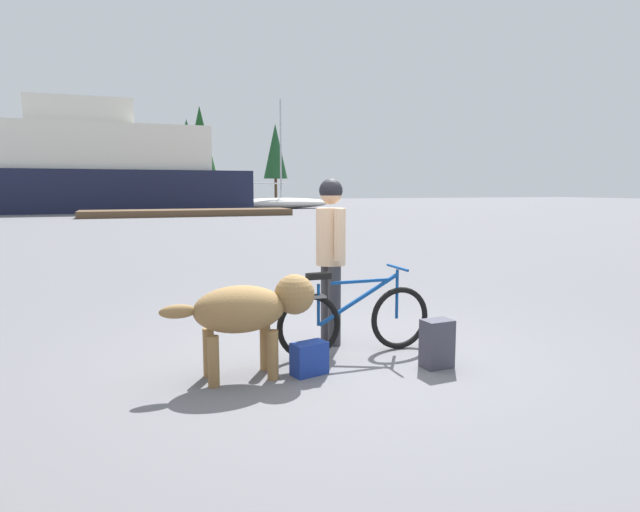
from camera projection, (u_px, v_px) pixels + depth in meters
ground_plane at (342, 355)px, 5.50m from camera, size 160.00×160.00×0.00m
bicycle at (354, 319)px, 5.51m from camera, size 1.68×0.44×0.89m
person_cyclist at (331, 244)px, 5.83m from camera, size 0.32×0.53×1.80m
dog at (250, 309)px, 4.81m from camera, size 1.38×0.49×0.91m
backpack at (437, 343)px, 5.12m from camera, size 0.29×0.22×0.46m
handbag_pannier at (309, 358)px, 4.92m from camera, size 0.35×0.25×0.30m
dock_pier at (189, 213)px, 33.29m from camera, size 12.57×2.86×0.40m
ferry_boat at (42, 170)px, 38.37m from camera, size 29.06×7.71×8.58m
sailboat_moored at (281, 203)px, 45.43m from camera, size 8.54×2.39×9.01m
pine_tree_center at (187, 149)px, 59.03m from camera, size 3.91×3.91×9.16m
pine_tree_far_right at (275, 151)px, 65.50m from camera, size 2.90×2.90×9.47m
pine_tree_mid_back at (200, 142)px, 63.71m from camera, size 3.87×3.87×11.32m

